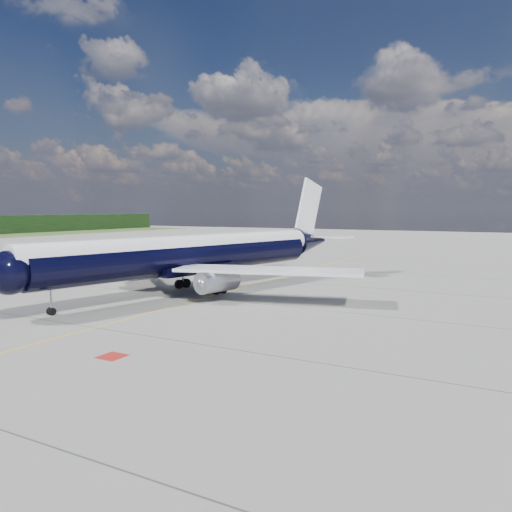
% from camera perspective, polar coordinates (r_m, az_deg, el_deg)
% --- Properties ---
extents(ground, '(320.00, 320.00, 0.00)m').
position_cam_1_polar(ground, '(69.72, 3.45, -2.27)').
color(ground, gray).
rests_on(ground, ground).
extents(taxiway_centerline, '(0.16, 160.00, 0.01)m').
position_cam_1_polar(taxiway_centerline, '(65.28, 1.57, -2.78)').
color(taxiway_centerline, yellow).
rests_on(taxiway_centerline, ground).
extents(red_marking, '(1.60, 1.60, 0.01)m').
position_cam_1_polar(red_marking, '(33.25, -16.12, -10.96)').
color(red_marking, maroon).
rests_on(red_marking, ground).
extents(main_airliner, '(38.04, 46.99, 13.72)m').
position_cam_1_polar(main_airliner, '(56.45, -6.51, 0.26)').
color(main_airliner, black).
rests_on(main_airliner, ground).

